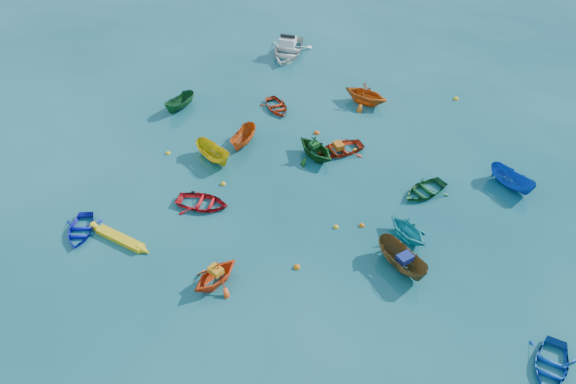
{
  "coord_description": "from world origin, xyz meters",
  "views": [
    {
      "loc": [
        0.57,
        -18.49,
        20.83
      ],
      "look_at": [
        0.0,
        5.0,
        0.4
      ],
      "focal_mm": 35.0,
      "sensor_mm": 36.0,
      "label": 1
    }
  ],
  "objects_px": {
    "dinghy_blue_sw": "(81,233)",
    "dinghy_blue_se": "(549,368)",
    "motorboat_white": "(288,54)",
    "kayak_yellow": "(121,241)"
  },
  "relations": [
    {
      "from": "dinghy_blue_se",
      "to": "motorboat_white",
      "type": "distance_m",
      "value": 29.79
    },
    {
      "from": "dinghy_blue_sw",
      "to": "kayak_yellow",
      "type": "bearing_deg",
      "value": -16.73
    },
    {
      "from": "dinghy_blue_se",
      "to": "dinghy_blue_sw",
      "type": "bearing_deg",
      "value": -171.63
    },
    {
      "from": "dinghy_blue_se",
      "to": "motorboat_white",
      "type": "bearing_deg",
      "value": 139.88
    },
    {
      "from": "dinghy_blue_sw",
      "to": "kayak_yellow",
      "type": "relative_size",
      "value": 0.73
    },
    {
      "from": "dinghy_blue_sw",
      "to": "dinghy_blue_se",
      "type": "height_order",
      "value": "dinghy_blue_se"
    },
    {
      "from": "motorboat_white",
      "to": "kayak_yellow",
      "type": "bearing_deg",
      "value": -98.38
    },
    {
      "from": "dinghy_blue_sw",
      "to": "motorboat_white",
      "type": "xyz_separation_m",
      "value": [
        10.34,
        20.06,
        0.0
      ]
    },
    {
      "from": "dinghy_blue_sw",
      "to": "motorboat_white",
      "type": "height_order",
      "value": "motorboat_white"
    },
    {
      "from": "kayak_yellow",
      "to": "motorboat_white",
      "type": "bearing_deg",
      "value": 7.14
    }
  ]
}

